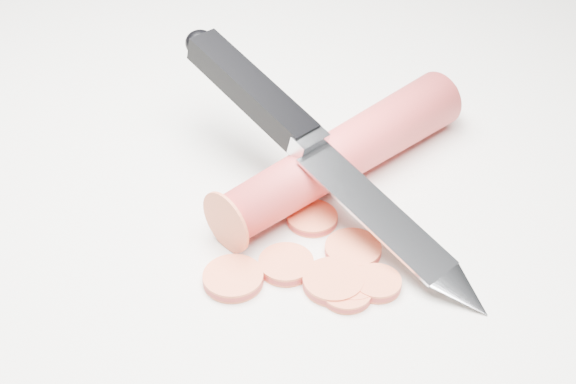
% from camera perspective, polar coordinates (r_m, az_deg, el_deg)
% --- Properties ---
extents(ground, '(2.40, 2.40, 0.00)m').
position_cam_1_polar(ground, '(0.53, 5.30, -1.72)').
color(ground, silver).
rests_on(ground, ground).
extents(carrot, '(0.12, 0.21, 0.04)m').
position_cam_1_polar(carrot, '(0.55, 3.95, 2.73)').
color(carrot, red).
rests_on(carrot, ground).
extents(carrot_slice_0, '(0.03, 0.03, 0.01)m').
position_cam_1_polar(carrot_slice_0, '(0.52, 1.73, -1.88)').
color(carrot_slice_0, '#E65C35').
rests_on(carrot_slice_0, ground).
extents(carrot_slice_1, '(0.04, 0.04, 0.01)m').
position_cam_1_polar(carrot_slice_1, '(0.48, -3.92, -6.15)').
color(carrot_slice_1, '#E65C35').
rests_on(carrot_slice_1, ground).
extents(carrot_slice_2, '(0.04, 0.04, 0.01)m').
position_cam_1_polar(carrot_slice_2, '(0.50, 4.65, -4.11)').
color(carrot_slice_2, '#E65C35').
rests_on(carrot_slice_2, ground).
extents(carrot_slice_3, '(0.03, 0.03, 0.01)m').
position_cam_1_polar(carrot_slice_3, '(0.48, 6.35, -6.48)').
color(carrot_slice_3, '#E65C35').
rests_on(carrot_slice_3, ground).
extents(carrot_slice_4, '(0.03, 0.03, 0.01)m').
position_cam_1_polar(carrot_slice_4, '(0.48, 4.63, -6.49)').
color(carrot_slice_4, '#E65C35').
rests_on(carrot_slice_4, ground).
extents(carrot_slice_5, '(0.03, 0.03, 0.01)m').
position_cam_1_polar(carrot_slice_5, '(0.49, -0.14, -5.17)').
color(carrot_slice_5, '#E65C35').
rests_on(carrot_slice_5, ground).
extents(carrot_slice_6, '(0.03, 0.03, 0.01)m').
position_cam_1_polar(carrot_slice_6, '(0.48, 4.17, -7.18)').
color(carrot_slice_6, '#E65C35').
rests_on(carrot_slice_6, ground).
extents(carrot_slice_7, '(0.04, 0.04, 0.01)m').
position_cam_1_polar(carrot_slice_7, '(0.48, 3.24, -6.39)').
color(carrot_slice_7, '#E65C35').
rests_on(carrot_slice_7, ground).
extents(kitchen_knife, '(0.26, 0.14, 0.08)m').
position_cam_1_polar(kitchen_knife, '(0.51, 2.69, 2.69)').
color(kitchen_knife, silver).
rests_on(kitchen_knife, ground).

